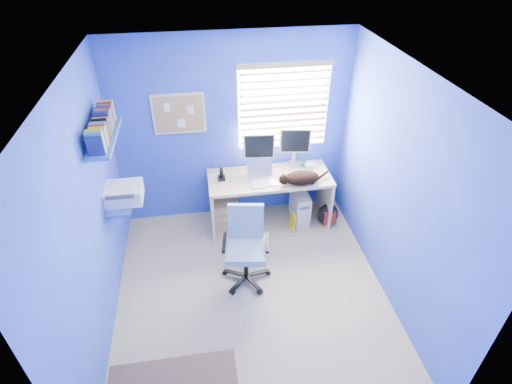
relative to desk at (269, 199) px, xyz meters
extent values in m
cube|color=tan|center=(-0.43, -1.26, -0.37)|extent=(3.00, 3.20, 0.00)
cube|color=white|center=(-0.43, -1.26, 2.13)|extent=(3.00, 3.20, 0.00)
cube|color=blue|center=(-0.43, 0.34, 0.88)|extent=(3.00, 0.01, 2.50)
cube|color=blue|center=(-0.43, -2.86, 0.88)|extent=(3.00, 0.01, 2.50)
cube|color=blue|center=(-1.93, -1.26, 0.88)|extent=(0.01, 3.20, 2.50)
cube|color=blue|center=(1.07, -1.26, 0.88)|extent=(0.01, 3.20, 2.50)
cube|color=tan|center=(0.00, 0.00, 0.00)|extent=(1.60, 0.65, 0.74)
cube|color=silver|center=(-0.11, -0.12, 0.48)|extent=(0.37, 0.31, 0.22)
cube|color=silver|center=(-0.12, 0.18, 0.64)|extent=(0.41, 0.16, 0.54)
cube|color=silver|center=(0.37, 0.25, 0.64)|extent=(0.41, 0.18, 0.54)
cube|color=black|center=(-0.62, 0.04, 0.45)|extent=(0.09, 0.11, 0.17)
imported|color=#397A78|center=(0.49, 0.20, 0.42)|extent=(0.10, 0.09, 0.10)
cylinder|color=silver|center=(0.56, 0.14, 0.41)|extent=(0.13, 0.13, 0.07)
ellipsoid|color=black|center=(0.37, -0.21, 0.45)|extent=(0.47, 0.29, 0.16)
cube|color=beige|center=(0.43, -0.02, -0.14)|extent=(0.20, 0.44, 0.45)
cube|color=tan|center=(-0.60, 0.01, -0.17)|extent=(0.35, 0.28, 0.41)
cube|color=yellow|center=(0.29, -0.22, -0.25)|extent=(0.03, 0.17, 0.24)
ellipsoid|color=black|center=(0.79, -0.19, -0.20)|extent=(0.28, 0.22, 0.33)
cylinder|color=black|center=(-0.46, -1.03, -0.34)|extent=(0.62, 0.62, 0.06)
cylinder|color=black|center=(-0.46, -1.03, -0.13)|extent=(0.06, 0.06, 0.37)
cube|color=#8197BB|center=(-0.46, -1.03, 0.10)|extent=(0.50, 0.50, 0.08)
cube|color=#8197BB|center=(-0.42, -0.82, 0.35)|extent=(0.40, 0.12, 0.42)
cube|color=white|center=(0.22, 0.33, 1.18)|extent=(1.15, 0.01, 1.10)
cube|color=tan|center=(0.22, 0.30, 1.18)|extent=(1.10, 0.03, 1.00)
cube|color=tan|center=(-1.08, 0.33, 1.18)|extent=(0.64, 0.02, 0.52)
cube|color=tan|center=(-1.08, 0.32, 1.18)|extent=(0.58, 0.01, 0.46)
cube|color=#3355B0|center=(-1.79, -0.51, 0.55)|extent=(0.26, 0.55, 0.03)
cube|color=silver|center=(-1.75, -0.51, 0.65)|extent=(0.42, 0.34, 0.18)
cube|color=#3355B0|center=(-1.80, -0.51, 1.35)|extent=(0.24, 0.90, 0.03)
cube|color=navy|center=(-1.81, -0.51, 1.48)|extent=(0.15, 0.80, 0.22)
camera|label=1|loc=(-0.86, -4.26, 3.21)|focal=28.00mm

